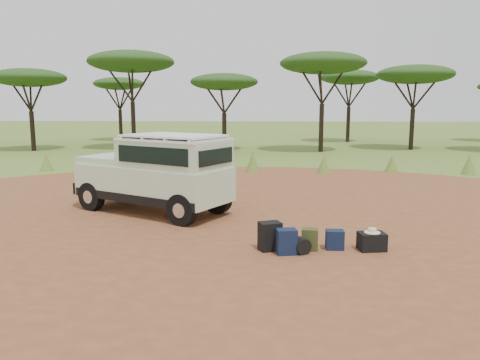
{
  "coord_description": "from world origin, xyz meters",
  "views": [
    {
      "loc": [
        0.45,
        -11.2,
        2.88
      ],
      "look_at": [
        -0.13,
        0.41,
        1.0
      ],
      "focal_mm": 35.0,
      "sensor_mm": 36.0,
      "label": 1
    }
  ],
  "objects_px": {
    "hard_case": "(372,242)",
    "safari_vehicle": "(157,175)",
    "duffel_navy": "(335,240)",
    "backpack_black": "(270,236)",
    "walking_staff": "(169,189)",
    "backpack_olive": "(310,240)",
    "backpack_navy": "(287,242)"
  },
  "relations": [
    {
      "from": "safari_vehicle",
      "to": "backpack_black",
      "type": "bearing_deg",
      "value": -18.0
    },
    {
      "from": "safari_vehicle",
      "to": "backpack_olive",
      "type": "relative_size",
      "value": 10.36
    },
    {
      "from": "backpack_black",
      "to": "backpack_navy",
      "type": "height_order",
      "value": "backpack_black"
    },
    {
      "from": "safari_vehicle",
      "to": "backpack_navy",
      "type": "xyz_separation_m",
      "value": [
        3.3,
        -3.41,
        -0.77
      ]
    },
    {
      "from": "backpack_black",
      "to": "duffel_navy",
      "type": "relative_size",
      "value": 1.46
    },
    {
      "from": "backpack_black",
      "to": "safari_vehicle",
      "type": "bearing_deg",
      "value": 111.94
    },
    {
      "from": "backpack_black",
      "to": "hard_case",
      "type": "bearing_deg",
      "value": -18.68
    },
    {
      "from": "walking_staff",
      "to": "duffel_navy",
      "type": "xyz_separation_m",
      "value": [
        3.83,
        -2.38,
        -0.57
      ]
    },
    {
      "from": "walking_staff",
      "to": "hard_case",
      "type": "height_order",
      "value": "walking_staff"
    },
    {
      "from": "walking_staff",
      "to": "backpack_black",
      "type": "relative_size",
      "value": 2.76
    },
    {
      "from": "backpack_black",
      "to": "duffel_navy",
      "type": "height_order",
      "value": "backpack_black"
    },
    {
      "from": "backpack_olive",
      "to": "duffel_navy",
      "type": "relative_size",
      "value": 1.12
    },
    {
      "from": "backpack_black",
      "to": "hard_case",
      "type": "height_order",
      "value": "backpack_black"
    },
    {
      "from": "backpack_navy",
      "to": "backpack_olive",
      "type": "distance_m",
      "value": 0.55
    },
    {
      "from": "safari_vehicle",
      "to": "duffel_navy",
      "type": "height_order",
      "value": "safari_vehicle"
    },
    {
      "from": "duffel_navy",
      "to": "hard_case",
      "type": "xyz_separation_m",
      "value": [
        0.73,
        -0.03,
        -0.02
      ]
    },
    {
      "from": "backpack_black",
      "to": "backpack_navy",
      "type": "distance_m",
      "value": 0.4
    },
    {
      "from": "safari_vehicle",
      "to": "duffel_navy",
      "type": "relative_size",
      "value": 11.63
    },
    {
      "from": "safari_vehicle",
      "to": "walking_staff",
      "type": "relative_size",
      "value": 2.9
    },
    {
      "from": "walking_staff",
      "to": "backpack_navy",
      "type": "bearing_deg",
      "value": -106.48
    },
    {
      "from": "safari_vehicle",
      "to": "duffel_navy",
      "type": "bearing_deg",
      "value": -6.66
    },
    {
      "from": "backpack_black",
      "to": "backpack_olive",
      "type": "bearing_deg",
      "value": -18.8
    },
    {
      "from": "duffel_navy",
      "to": "backpack_black",
      "type": "bearing_deg",
      "value": -174.43
    },
    {
      "from": "hard_case",
      "to": "backpack_black",
      "type": "bearing_deg",
      "value": 173.39
    },
    {
      "from": "backpack_black",
      "to": "backpack_olive",
      "type": "relative_size",
      "value": 1.3
    },
    {
      "from": "backpack_olive",
      "to": "hard_case",
      "type": "bearing_deg",
      "value": 10.97
    },
    {
      "from": "hard_case",
      "to": "safari_vehicle",
      "type": "bearing_deg",
      "value": 139.22
    },
    {
      "from": "backpack_black",
      "to": "backpack_olive",
      "type": "xyz_separation_m",
      "value": [
        0.79,
        0.03,
        -0.07
      ]
    },
    {
      "from": "walking_staff",
      "to": "hard_case",
      "type": "relative_size",
      "value": 3.08
    },
    {
      "from": "backpack_olive",
      "to": "duffel_navy",
      "type": "height_order",
      "value": "backpack_olive"
    },
    {
      "from": "safari_vehicle",
      "to": "backpack_black",
      "type": "xyz_separation_m",
      "value": [
        2.98,
        -3.18,
        -0.74
      ]
    },
    {
      "from": "safari_vehicle",
      "to": "backpack_black",
      "type": "distance_m",
      "value": 4.42
    }
  ]
}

